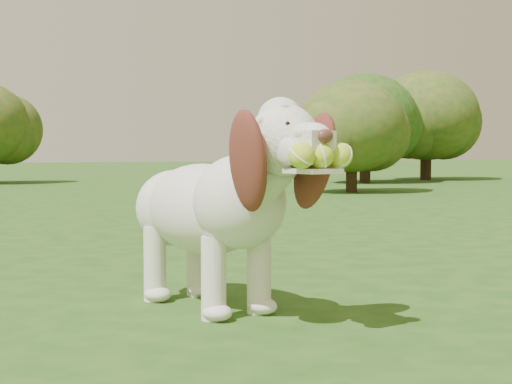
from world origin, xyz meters
name	(u,v)px	position (x,y,z in m)	size (l,w,h in m)	color
ground	(79,303)	(0.00, 0.00, 0.00)	(80.00, 80.00, 0.00)	#1E4814
dog	(218,201)	(0.47, -0.37, 0.43)	(0.60, 1.22, 0.80)	silver
shrub_h	(426,116)	(9.12, 10.97, 1.37)	(2.24, 2.24, 2.32)	#382314
shrub_f	(365,119)	(7.11, 10.06, 1.24)	(2.03, 2.03, 2.10)	#382314
shrub_d	(352,127)	(5.15, 7.06, 0.98)	(1.60, 1.60, 1.66)	#382314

